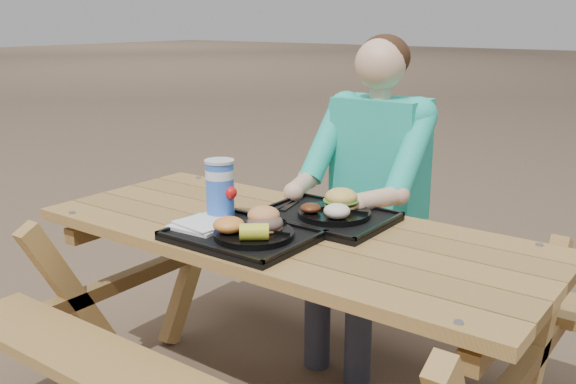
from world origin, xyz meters
The scene contains 17 objects.
picnic_table centered at (0.00, 0.00, 0.38)m, with size 1.80×1.49×0.75m, color #999999, non-canonical shape.
tray_near centered at (-0.05, -0.18, 0.76)m, with size 0.45×0.35×0.02m, color black.
tray_far centered at (0.06, 0.15, 0.76)m, with size 0.45×0.35×0.02m, color black.
plate_near centered at (0.00, -0.19, 0.78)m, with size 0.26×0.26×0.02m, color black.
plate_far centered at (0.09, 0.16, 0.78)m, with size 0.26×0.26×0.02m, color black.
napkin_stack centered at (-0.21, -0.20, 0.78)m, with size 0.18×0.18×0.02m, color silver.
soda_cup centered at (-0.23, -0.09, 0.87)m, with size 0.10×0.10×0.20m, color blue.
condiment_bbq centered at (-0.06, -0.05, 0.78)m, with size 0.05×0.05×0.03m, color black.
condiment_mustard centered at (0.02, -0.06, 0.78)m, with size 0.05×0.05×0.03m, color yellow.
sandwich centered at (0.02, -0.15, 0.85)m, with size 0.11×0.11×0.12m, color #D6834B, non-canonical shape.
mac_cheese centered at (-0.06, -0.24, 0.82)m, with size 0.10×0.10×0.05m, color #E8933D.
corn_cob centered at (0.05, -0.25, 0.82)m, with size 0.09×0.09×0.05m, color yellow, non-canonical shape.
cutlery_far centered at (-0.11, 0.16, 0.77)m, with size 0.02×0.14×0.01m, color black.
burger centered at (0.08, 0.21, 0.84)m, with size 0.12×0.12×0.11m, color #E6B551, non-canonical shape.
baked_beans centered at (0.03, 0.09, 0.81)m, with size 0.07×0.07×0.03m, color #522510.
potato_salad centered at (0.14, 0.09, 0.82)m, with size 0.09×0.09×0.05m, color silver.
diner centered at (-0.02, 0.68, 0.64)m, with size 0.48×0.84×1.28m, color #19B1AE, non-canonical shape.
Camera 1 is at (1.24, -1.69, 1.45)m, focal length 40.00 mm.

